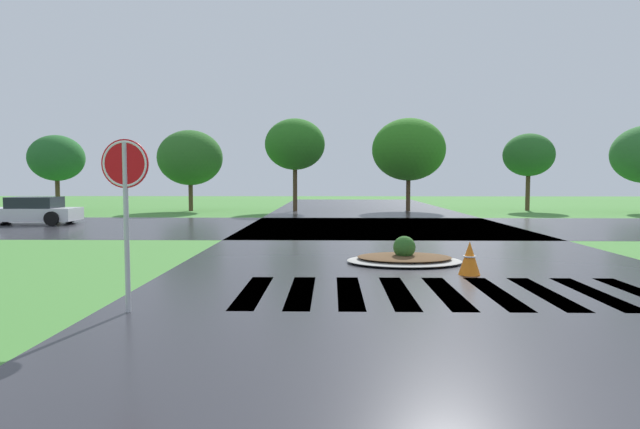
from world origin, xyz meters
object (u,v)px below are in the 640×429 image
(traffic_cone, at_px, (470,258))
(median_island, at_px, (404,258))
(stop_sign, at_px, (125,184))
(car_white_sedan, at_px, (29,211))

(traffic_cone, bearing_deg, median_island, 126.47)
(stop_sign, distance_m, car_white_sedan, 19.56)
(stop_sign, xyz_separation_m, median_island, (5.04, 5.07, -1.90))
(median_island, height_order, traffic_cone, traffic_cone)
(stop_sign, distance_m, traffic_cone, 7.32)
(median_island, relative_size, traffic_cone, 3.86)
(median_island, bearing_deg, traffic_cone, -53.53)
(stop_sign, bearing_deg, traffic_cone, 33.21)
(median_island, xyz_separation_m, car_white_sedan, (-15.84, 11.16, 0.46))
(median_island, xyz_separation_m, traffic_cone, (1.21, -1.63, 0.23))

